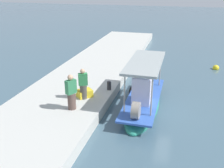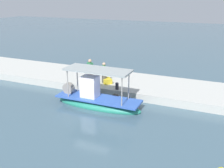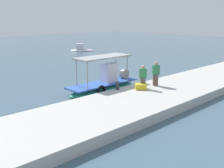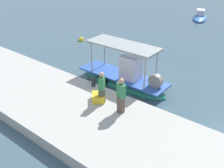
{
  "view_description": "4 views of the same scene",
  "coord_description": "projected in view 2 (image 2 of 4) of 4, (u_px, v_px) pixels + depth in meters",
  "views": [
    {
      "loc": [
        12.7,
        1.34,
        6.42
      ],
      "look_at": [
        -0.72,
        -2.35,
        0.84
      ],
      "focal_mm": 41.63,
      "sensor_mm": 36.0,
      "label": 1
    },
    {
      "loc": [
        -7.24,
        14.24,
        7.16
      ],
      "look_at": [
        -0.05,
        -2.49,
        0.93
      ],
      "focal_mm": 42.01,
      "sensor_mm": 36.0,
      "label": 2
    },
    {
      "loc": [
        -12.87,
        -15.09,
        5.42
      ],
      "look_at": [
        -0.47,
        -1.92,
        0.88
      ],
      "focal_mm": 43.24,
      "sensor_mm": 36.0,
      "label": 3
    },
    {
      "loc": [
        8.36,
        -11.83,
        7.54
      ],
      "look_at": [
        0.44,
        -1.87,
        0.75
      ],
      "focal_mm": 41.32,
      "sensor_mm": 36.0,
      "label": 4
    }
  ],
  "objects": [
    {
      "name": "ground_plane",
      "position": [
        97.0,
        108.0,
        17.4
      ],
      "size": [
        120.0,
        120.0,
        0.0
      ],
      "primitive_type": "plane",
      "color": "#425D6C"
    },
    {
      "name": "dock_quay",
      "position": [
        122.0,
        83.0,
        21.35
      ],
      "size": [
        36.0,
        4.97,
        0.58
      ],
      "primitive_type": "cube",
      "color": "#BAB9B2",
      "rests_on": "ground_plane"
    },
    {
      "name": "main_fishing_boat",
      "position": [
        97.0,
        99.0,
        17.65
      ],
      "size": [
        6.05,
        1.77,
        2.95
      ],
      "color": "#278970",
      "rests_on": "ground_plane"
    },
    {
      "name": "fisherman_near_bollard",
      "position": [
        90.0,
        71.0,
        20.89
      ],
      "size": [
        0.57,
        0.53,
        1.76
      ],
      "color": "brown",
      "rests_on": "dock_quay"
    },
    {
      "name": "fisherman_by_crate",
      "position": [
        104.0,
        74.0,
        20.34
      ],
      "size": [
        0.49,
        0.53,
        1.65
      ],
      "color": "#4F4B42",
      "rests_on": "dock_quay"
    },
    {
      "name": "mooring_bollard",
      "position": [
        117.0,
        86.0,
        19.09
      ],
      "size": [
        0.24,
        0.24,
        0.49
      ],
      "primitive_type": "cylinder",
      "color": "#2D2D33",
      "rests_on": "dock_quay"
    },
    {
      "name": "cargo_crate",
      "position": [
        107.0,
        81.0,
        20.46
      ],
      "size": [
        0.97,
        0.97,
        0.38
      ],
      "primitive_type": "cube",
      "rotation": [
        0.0,
        0.0,
        2.36
      ],
      "color": "gold",
      "rests_on": "dock_quay"
    }
  ]
}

